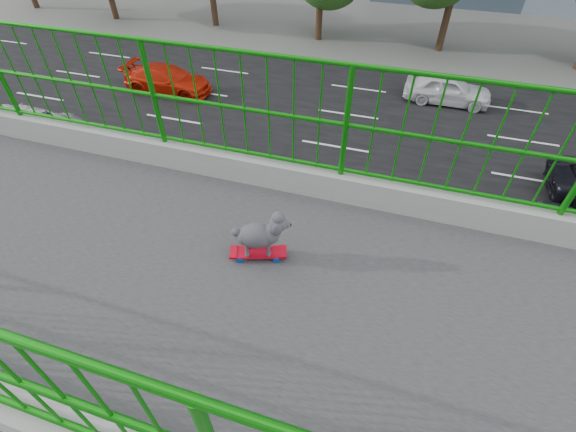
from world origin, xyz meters
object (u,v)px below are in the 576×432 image
Objects in this scene: car_4 at (448,89)px; car_6 at (17,127)px; poodle at (260,234)px; skateboard at (258,253)px; car_3 at (168,80)px; car_1 at (534,229)px.

car_6 is at bearing 118.20° from car_4.
poodle is 19.80m from car_4.
car_4 is (-18.44, 3.04, -6.32)m from skateboard.
poodle is 0.10× the size of car_3.
car_3 is at bearing -161.72° from poodle.
skateboard is 0.09× the size of car_6.
car_4 reaches higher than car_1.
car_1 is 20.72m from car_6.
car_1 is (-8.84, 5.86, -6.38)m from skateboard.
poodle is at bearing 59.32° from car_6.
poodle is at bearing 90.00° from skateboard.
poodle is 12.49m from car_1.
car_3 is 14.57m from car_4.
skateboard is 0.11× the size of car_3.
poodle is at bearing -143.67° from car_3.
poodle reaches higher than car_1.
car_4 is at bearing 152.60° from skateboard.
car_1 is at bearing 128.44° from skateboard.
skateboard is 12.38m from car_1.
car_1 is 0.95× the size of car_4.
skateboard reaches higher than car_1.
car_1 is 0.71× the size of car_6.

